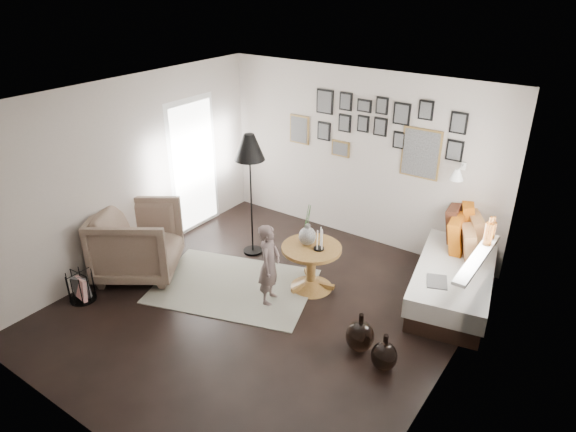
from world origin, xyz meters
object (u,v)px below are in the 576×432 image
Objects in this scene: vase at (307,233)px; armchair at (138,241)px; pedestal_table at (311,269)px; floor_lamp at (250,152)px; demijohn_small at (384,356)px; child at (269,264)px; daybed at (458,270)px; magazine_basket at (81,286)px; demijohn_large at (360,336)px.

vase is 0.52× the size of armchair.
floor_lamp reaches higher than pedestal_table.
vase is 1.88m from demijohn_small.
vase reaches higher than child.
pedestal_table is 0.73× the size of child.
daybed is (1.69, 0.97, -0.46)m from vase.
daybed reaches higher than demijohn_small.
daybed is at bearing -66.96° from child.
pedestal_table is at bearing -41.65° from child.
vase is at bearing -33.99° from child.
floor_lamp reaches higher than magazine_basket.
magazine_basket is at bearing -138.14° from vase.
armchair is 0.93m from magazine_basket.
magazine_basket is (-1.02, -2.21, -1.38)m from floor_lamp.
demijohn_large is at bearing 161.08° from demijohn_small.
magazine_basket is 3.85m from demijohn_small.
pedestal_table is at bearing 40.53° from magazine_basket.
pedestal_table is 0.35× the size of daybed.
daybed is 4.68× the size of demijohn_large.
floor_lamp is 1.70× the size of child.
floor_lamp reaches higher than daybed.
vase is (-0.08, 0.02, 0.50)m from pedestal_table.
vase reaches higher than armchair.
magazine_basket is at bearing -139.47° from pedestal_table.
daybed reaches higher than magazine_basket.
floor_lamp is at bearing 156.16° from demijohn_large.
armchair is at bearing -174.62° from demijohn_large.
child is (-1.72, 0.30, 0.37)m from demijohn_small.
magazine_basket is 0.37× the size of child.
vase is at bearing 147.65° from demijohn_large.
floor_lamp reaches higher than vase.
demijohn_small is at bearing -105.70° from daybed.
demijohn_small is (1.46, -0.86, -0.12)m from pedestal_table.
vase reaches higher than magazine_basket.
floor_lamp is 4.60× the size of magazine_basket.
armchair is at bearing -152.66° from vase.
child reaches higher than pedestal_table.
armchair is 3.62m from demijohn_small.
armchair is at bearing -124.44° from floor_lamp.
magazine_basket is at bearing -114.83° from floor_lamp.
demijohn_small is (3.60, 0.19, -0.32)m from armchair.
armchair reaches higher than demijohn_small.
pedestal_table is 1.63× the size of demijohn_large.
floor_lamp is 1.65m from child.
pedestal_table is at bearing -159.53° from daybed.
armchair is at bearing -153.98° from pedestal_table.
magazine_basket is 0.91× the size of demijohn_small.
demijohn_large is at bearing -23.84° from floor_lamp.
daybed is at bearing 31.78° from pedestal_table.
vase reaches higher than pedestal_table.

